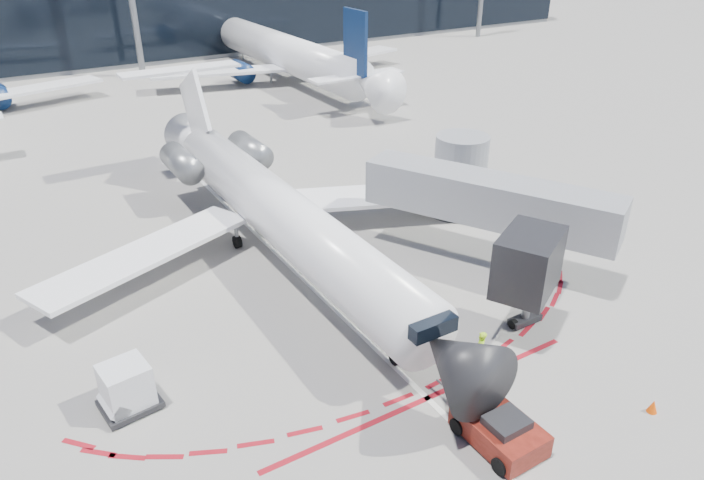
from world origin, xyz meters
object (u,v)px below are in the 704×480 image
uld_container (127,388)px  regional_jet (273,207)px  pushback_tug (499,430)px  ramp_worker (480,351)px

uld_container → regional_jet: bearing=32.8°
regional_jet → pushback_tug: size_ratio=6.33×
regional_jet → pushback_tug: bearing=-87.8°
pushback_tug → uld_container: (-10.56, 8.42, 0.38)m
pushback_tug → uld_container: bearing=140.8°
uld_container → pushback_tug: bearing=-45.9°
pushback_tug → uld_container: uld_container is taller
ramp_worker → uld_container: uld_container is taller
regional_jet → ramp_worker: 13.78m
regional_jet → ramp_worker: size_ratio=17.85×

